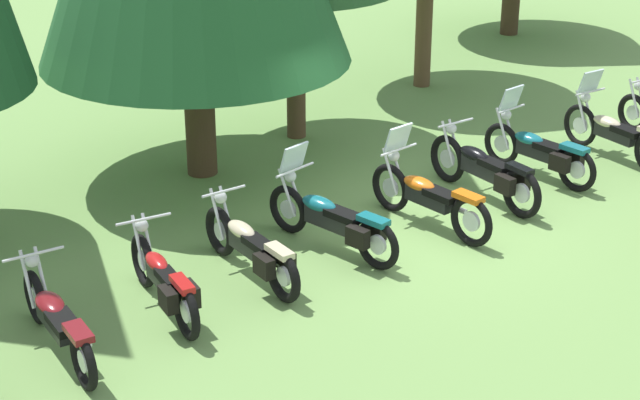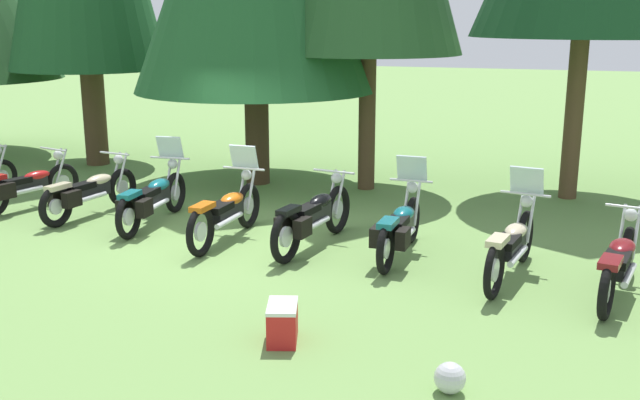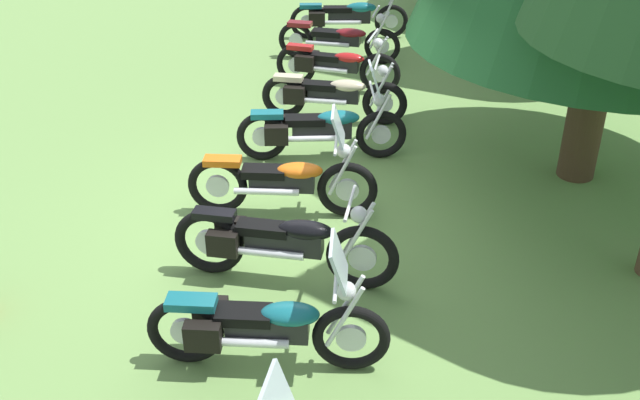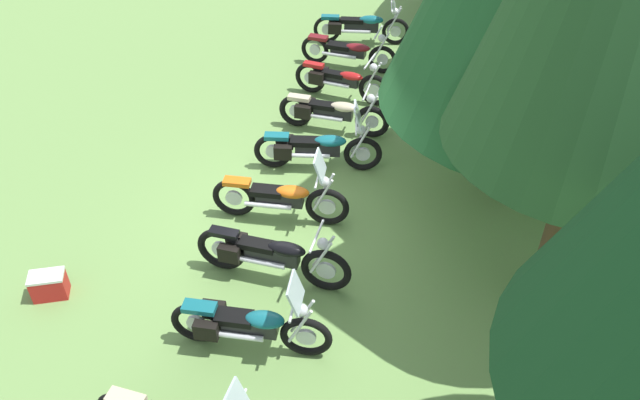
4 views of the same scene
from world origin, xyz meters
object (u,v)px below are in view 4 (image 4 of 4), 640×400
motorcycle_5 (282,197)px  motorcycle_7 (248,324)px  motorcycle_1 (349,51)px  motorcycle_3 (331,112)px  motorcycle_4 (316,147)px  motorcycle_6 (270,255)px  picnic_cooler (49,285)px  motorcycle_2 (340,80)px  motorcycle_0 (360,25)px

motorcycle_5 → motorcycle_7: (2.66, -0.00, -0.01)m
motorcycle_1 → motorcycle_3: 2.75m
motorcycle_4 → motorcycle_6: size_ratio=0.98×
motorcycle_7 → picnic_cooler: bearing=171.5°
picnic_cooler → motorcycle_2: bearing=149.7°
motorcycle_5 → picnic_cooler: size_ratio=4.07×
motorcycle_5 → picnic_cooler: motorcycle_5 is taller
motorcycle_3 → motorcycle_7: size_ratio=1.03×
motorcycle_2 → motorcycle_7: size_ratio=0.97×
motorcycle_4 → motorcycle_5: motorcycle_5 is taller
motorcycle_0 → picnic_cooler: bearing=-115.8°
motorcycle_5 → motorcycle_3: bearing=81.5°
motorcycle_1 → motorcycle_6: 6.93m
motorcycle_0 → motorcycle_4: 5.43m
motorcycle_0 → motorcycle_2: motorcycle_0 is taller
motorcycle_2 → picnic_cooler: (6.22, -3.64, -0.22)m
motorcycle_1 → motorcycle_4: size_ratio=0.97×
motorcycle_4 → picnic_cooler: size_ratio=4.16×
motorcycle_3 → motorcycle_5: bearing=-91.9°
motorcycle_4 → motorcycle_0: bearing=81.8°
motorcycle_0 → picnic_cooler: motorcycle_0 is taller
motorcycle_4 → motorcycle_7: motorcycle_4 is taller
motorcycle_7 → motorcycle_5: bearing=92.1°
motorcycle_4 → motorcycle_6: bearing=-100.4°
motorcycle_7 → motorcycle_2: bearing=87.4°
motorcycle_2 → picnic_cooler: size_ratio=3.75×
motorcycle_1 → motorcycle_6: size_ratio=0.95×
motorcycle_2 → motorcycle_4: motorcycle_4 is taller
motorcycle_0 → picnic_cooler: (8.99, -3.88, -0.26)m
picnic_cooler → motorcycle_6: bearing=103.2°
motorcycle_0 → motorcycle_6: motorcycle_0 is taller
motorcycle_6 → motorcycle_7: 1.31m
motorcycle_6 → picnic_cooler: motorcycle_6 is taller
motorcycle_0 → motorcycle_6: (8.26, -0.75, 0.00)m
motorcycle_0 → motorcycle_2: size_ratio=1.12×
motorcycle_0 → motorcycle_2: (2.77, -0.24, -0.04)m
motorcycle_3 → motorcycle_7: bearing=-86.9°
motorcycle_0 → motorcycle_6: 8.30m
picnic_cooler → motorcycle_1: bearing=154.1°
motorcycle_4 → motorcycle_5: size_ratio=1.02×
motorcycle_4 → motorcycle_6: 2.87m
motorcycle_3 → picnic_cooler: 6.07m
motorcycle_3 → motorcycle_4: 1.31m
motorcycle_6 → picnic_cooler: 3.22m
motorcycle_2 → picnic_cooler: bearing=-105.5°
motorcycle_2 → motorcycle_1: bearing=101.9°
motorcycle_0 → picnic_cooler: 9.80m
motorcycle_5 → motorcycle_6: (1.35, 0.05, -0.00)m
motorcycle_0 → motorcycle_7: size_ratio=1.09×
motorcycle_2 → motorcycle_3: motorcycle_2 is taller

